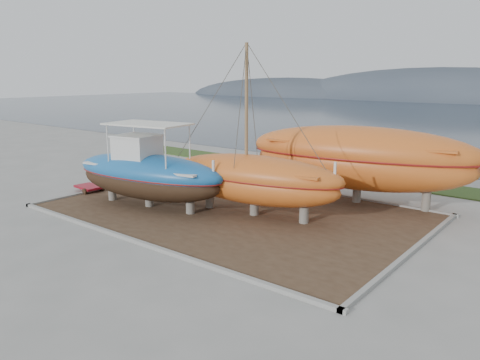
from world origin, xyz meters
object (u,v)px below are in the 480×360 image
Objects in this scene: orange_bare_hull at (358,166)px; red_trailer at (89,189)px; blue_caique at (148,165)px; white_dinghy at (163,175)px; orange_sailboat at (255,132)px.

orange_bare_hull is 15.74m from red_trailer.
blue_caique is 2.14× the size of white_dinghy.
white_dinghy is at bearing -171.94° from orange_bare_hull.
blue_caique is at bearing -59.84° from white_dinghy.
orange_sailboat reaches higher than blue_caique.
white_dinghy is at bearing 63.08° from red_trailer.
orange_sailboat reaches higher than white_dinghy.
red_trailer is at bearing -161.13° from orange_bare_hull.
orange_sailboat is (8.38, -1.62, 3.48)m from white_dinghy.
blue_caique reaches higher than red_trailer.
blue_caique is at bearing 4.37° from red_trailer.
blue_caique is at bearing -147.48° from orange_bare_hull.
orange_sailboat is 3.57× the size of red_trailer.
red_trailer is at bearing -130.00° from white_dinghy.
orange_bare_hull is at bearing 9.46° from white_dinghy.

